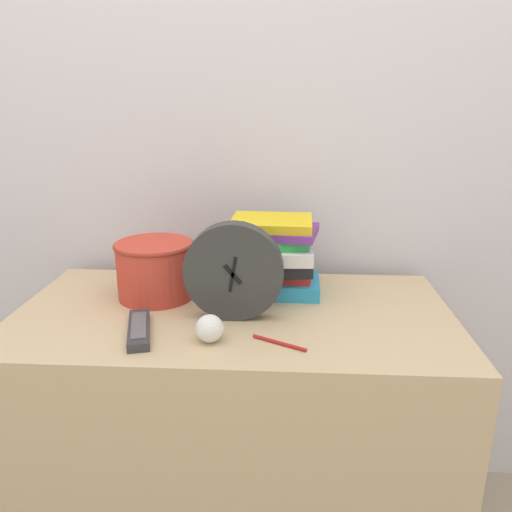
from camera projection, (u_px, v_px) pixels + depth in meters
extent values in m
cube|color=silver|center=(244.00, 114.00, 1.44)|extent=(6.00, 0.04, 2.40)
cube|color=tan|center=(235.00, 435.00, 1.36)|extent=(1.08, 0.57, 0.74)
cylinder|color=#333333|center=(234.00, 271.00, 1.17)|extent=(0.24, 0.05, 0.24)
cylinder|color=white|center=(233.00, 273.00, 1.16)|extent=(0.21, 0.01, 0.21)
cube|color=black|center=(233.00, 274.00, 1.15)|extent=(0.04, 0.01, 0.05)
cube|color=black|center=(233.00, 274.00, 1.15)|extent=(0.02, 0.01, 0.08)
cylinder|color=black|center=(233.00, 274.00, 1.15)|extent=(0.01, 0.01, 0.01)
cube|color=#2D9ED1|center=(280.00, 285.00, 1.35)|extent=(0.22, 0.15, 0.04)
cube|color=red|center=(269.00, 273.00, 1.36)|extent=(0.23, 0.14, 0.02)
cube|color=#232328|center=(273.00, 264.00, 1.34)|extent=(0.21, 0.18, 0.04)
cube|color=white|center=(271.00, 252.00, 1.32)|extent=(0.22, 0.19, 0.03)
cube|color=green|center=(271.00, 241.00, 1.31)|extent=(0.20, 0.17, 0.02)
cube|color=#7A3899|center=(278.00, 231.00, 1.32)|extent=(0.23, 0.19, 0.02)
cube|color=yellow|center=(272.00, 223.00, 1.31)|extent=(0.22, 0.18, 0.02)
cylinder|color=#C63D2D|center=(155.00, 270.00, 1.31)|extent=(0.20, 0.20, 0.15)
torus|color=#9F3024|center=(154.00, 245.00, 1.29)|extent=(0.21, 0.21, 0.01)
cube|color=#333338|center=(139.00, 330.00, 1.12)|extent=(0.09, 0.19, 0.02)
cube|color=#59595E|center=(139.00, 325.00, 1.11)|extent=(0.07, 0.14, 0.00)
sphere|color=white|center=(210.00, 328.00, 1.08)|extent=(0.06, 0.06, 0.06)
cylinder|color=#B21E1E|center=(279.00, 343.00, 1.07)|extent=(0.12, 0.07, 0.01)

